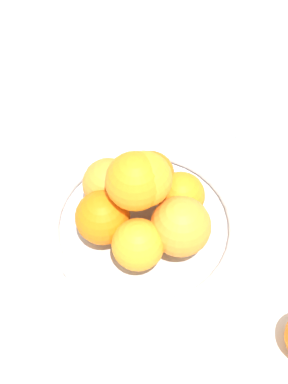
{
  "coord_description": "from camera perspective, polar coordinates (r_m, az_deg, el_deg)",
  "views": [
    {
      "loc": [
        -0.28,
        0.3,
        0.67
      ],
      "look_at": [
        0.0,
        0.0,
        0.1
      ],
      "focal_mm": 50.0,
      "sensor_mm": 36.0,
      "label": 1
    }
  ],
  "objects": [
    {
      "name": "orange_pile",
      "position": [
        0.72,
        -0.17,
        -0.98
      ],
      "size": [
        0.2,
        0.17,
        0.14
      ],
      "color": "orange",
      "rests_on": "fruit_bowl"
    },
    {
      "name": "fruit_bowl",
      "position": [
        0.77,
        -0.0,
        -3.63
      ],
      "size": [
        0.27,
        0.27,
        0.03
      ],
      "color": "silver",
      "rests_on": "ground_plane"
    },
    {
      "name": "napkin_folded",
      "position": [
        0.96,
        9.8,
        9.46
      ],
      "size": [
        0.17,
        0.17,
        0.01
      ],
      "primitive_type": "cube",
      "rotation": [
        0.0,
        0.0,
        0.16
      ],
      "color": "silver",
      "rests_on": "ground_plane"
    },
    {
      "name": "ground_plane",
      "position": [
        0.79,
        -0.0,
        -4.22
      ],
      "size": [
        4.0,
        4.0,
        0.0
      ],
      "primitive_type": "plane",
      "color": "beige"
    }
  ]
}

